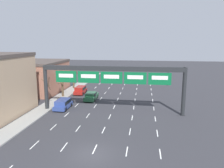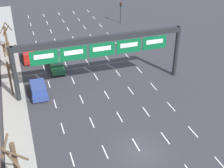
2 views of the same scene
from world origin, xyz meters
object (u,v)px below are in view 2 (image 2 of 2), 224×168
object	(u,v)px
car_green	(56,65)
tree_bare_third	(9,55)
sign_gantry	(101,48)
traffic_light_near_gantry	(121,8)
tree_bare_closest	(10,76)
suv_blue	(38,89)
tree_bare_furthest	(6,35)
tree_bare_second	(15,165)
suv_red	(29,55)

from	to	relation	value
car_green	tree_bare_third	world-z (taller)	tree_bare_third
tree_bare_third	sign_gantry	bearing A→B (deg)	-36.44
traffic_light_near_gantry	tree_bare_third	size ratio (longest dim) A/B	0.95
car_green	tree_bare_closest	bearing A→B (deg)	-140.91
suv_blue	tree_bare_closest	size ratio (longest dim) A/B	0.87
sign_gantry	tree_bare_furthest	xyz separation A→B (m)	(-11.36, 16.08, -2.98)
traffic_light_near_gantry	tree_bare_closest	world-z (taller)	tree_bare_closest
tree_bare_second	sign_gantry	bearing A→B (deg)	51.27
car_green	suv_red	xyz separation A→B (m)	(-3.43, 4.51, 0.10)
suv_blue	tree_bare_second	xyz separation A→B (m)	(-3.34, -15.05, 2.18)
sign_gantry	car_green	bearing A→B (deg)	125.96
sign_gantry	suv_red	world-z (taller)	sign_gantry
suv_red	tree_bare_third	bearing A→B (deg)	-131.60
tree_bare_third	tree_bare_second	bearing A→B (deg)	-91.06
sign_gantry	traffic_light_near_gantry	bearing A→B (deg)	64.79
car_green	suv_red	size ratio (longest dim) A/B	1.12
tree_bare_third	traffic_light_near_gantry	bearing A→B (deg)	34.05
suv_red	traffic_light_near_gantry	size ratio (longest dim) A/B	0.98
tree_bare_third	tree_bare_furthest	size ratio (longest dim) A/B	0.88
tree_bare_second	tree_bare_third	distance (m)	22.60
suv_blue	traffic_light_near_gantry	world-z (taller)	traffic_light_near_gantry
suv_blue	tree_bare_furthest	xyz separation A→B (m)	(-3.17, 15.41, 1.85)
car_green	tree_bare_furthest	xyz separation A→B (m)	(-6.43, 9.27, 1.94)
suv_blue	tree_bare_closest	distance (m)	3.76
tree_bare_second	tree_bare_closest	bearing A→B (deg)	89.18
tree_bare_second	tree_bare_third	size ratio (longest dim) A/B	1.22
traffic_light_near_gantry	sign_gantry	bearing A→B (deg)	-115.21
suv_blue	tree_bare_third	distance (m)	8.29
sign_gantry	traffic_light_near_gantry	world-z (taller)	sign_gantry
tree_bare_furthest	sign_gantry	bearing A→B (deg)	-54.75
sign_gantry	tree_bare_second	distance (m)	18.63
suv_red	tree_bare_third	world-z (taller)	tree_bare_third
suv_blue	tree_bare_closest	world-z (taller)	tree_bare_closest
suv_red	traffic_light_near_gantry	world-z (taller)	traffic_light_near_gantry
suv_red	tree_bare_furthest	size ratio (longest dim) A/B	0.82
tree_bare_second	tree_bare_third	world-z (taller)	tree_bare_second
tree_bare_furthest	car_green	bearing A→B (deg)	-55.27
tree_bare_third	car_green	bearing A→B (deg)	-12.81
sign_gantry	suv_blue	size ratio (longest dim) A/B	5.11
tree_bare_second	tree_bare_furthest	world-z (taller)	tree_bare_second
traffic_light_near_gantry	tree_bare_furthest	bearing A→B (deg)	-162.56
suv_red	car_green	bearing A→B (deg)	-52.75
tree_bare_second	tree_bare_third	bearing A→B (deg)	88.94
car_green	suv_red	distance (m)	5.66
sign_gantry	tree_bare_second	size ratio (longest dim) A/B	3.99
traffic_light_near_gantry	tree_bare_furthest	distance (m)	23.29
sign_gantry	tree_bare_furthest	bearing A→B (deg)	125.25
suv_red	suv_blue	world-z (taller)	suv_red
tree_bare_closest	tree_bare_furthest	bearing A→B (deg)	90.23
tree_bare_closest	tree_bare_furthest	distance (m)	14.45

